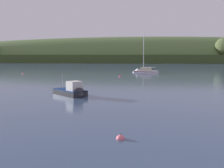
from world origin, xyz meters
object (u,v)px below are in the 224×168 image
object	(u,v)px
mooring_buoy_off_fishing_boat	(23,74)
sailboat_near_mooring	(143,72)
fishing_boat_moored	(72,93)
mooring_buoy_far_upstream	(120,139)
mooring_buoy_foreground	(120,77)

from	to	relation	value
mooring_buoy_off_fishing_boat	sailboat_near_mooring	bearing A→B (deg)	10.97
fishing_boat_moored	mooring_buoy_far_upstream	distance (m)	18.33
fishing_boat_moored	mooring_buoy_foreground	bearing A→B (deg)	123.04
sailboat_near_mooring	mooring_buoy_foreground	size ratio (longest dim) A/B	17.22
sailboat_near_mooring	fishing_boat_moored	bearing A→B (deg)	95.37
sailboat_near_mooring	mooring_buoy_off_fishing_boat	xyz separation A→B (m)	(-35.85, -6.95, -0.29)
mooring_buoy_foreground	mooring_buoy_off_fishing_boat	distance (m)	30.09
fishing_boat_moored	mooring_buoy_off_fishing_boat	xyz separation A→B (m)	(-23.26, 38.11, -0.40)
sailboat_near_mooring	mooring_buoy_far_upstream	bearing A→B (deg)	105.75
fishing_boat_moored	mooring_buoy_far_upstream	xyz separation A→B (m)	(6.92, -16.97, -0.40)
mooring_buoy_foreground	sailboat_near_mooring	bearing A→B (deg)	65.53
mooring_buoy_foreground	mooring_buoy_off_fishing_boat	xyz separation A→B (m)	(-28.93, 8.24, 0.00)
mooring_buoy_foreground	mooring_buoy_off_fishing_boat	world-z (taller)	mooring_buoy_foreground
sailboat_near_mooring	mooring_buoy_far_upstream	world-z (taller)	sailboat_near_mooring
mooring_buoy_foreground	fishing_boat_moored	bearing A→B (deg)	-100.76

